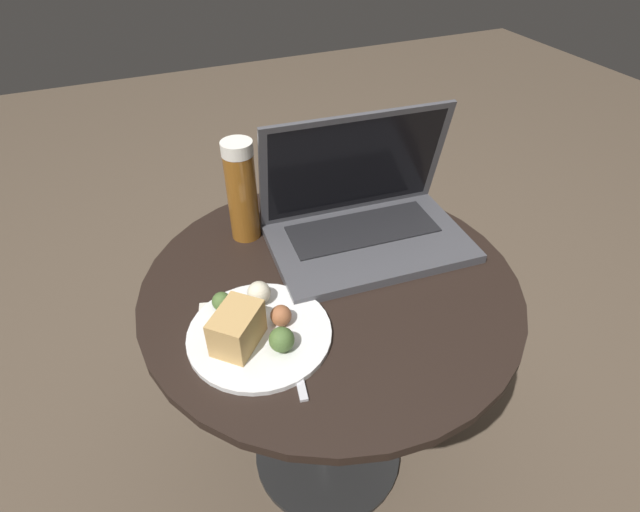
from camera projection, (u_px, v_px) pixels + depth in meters
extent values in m
plane|color=brown|center=(328.00, 452.00, 1.26)|extent=(6.00, 6.00, 0.00)
cylinder|color=black|center=(328.00, 451.00, 1.25)|extent=(0.36, 0.36, 0.01)
cylinder|color=black|center=(329.00, 382.00, 1.08)|extent=(0.07, 0.07, 0.54)
cylinder|color=black|center=(331.00, 285.00, 0.90)|extent=(0.68, 0.68, 0.02)
cube|color=silver|center=(252.00, 326.00, 0.81)|extent=(0.20, 0.17, 0.00)
cube|color=#47474C|center=(369.00, 243.00, 0.97)|extent=(0.39, 0.26, 0.02)
cube|color=black|center=(363.00, 229.00, 0.98)|extent=(0.30, 0.13, 0.00)
cube|color=#47474C|center=(354.00, 165.00, 0.96)|extent=(0.38, 0.08, 0.23)
cube|color=black|center=(355.00, 166.00, 0.95)|extent=(0.35, 0.07, 0.20)
cylinder|color=brown|center=(242.00, 197.00, 0.95)|extent=(0.06, 0.06, 0.18)
cylinder|color=white|center=(237.00, 148.00, 0.88)|extent=(0.06, 0.06, 0.02)
cylinder|color=white|center=(260.00, 334.00, 0.79)|extent=(0.23, 0.23, 0.01)
cube|color=tan|center=(237.00, 328.00, 0.75)|extent=(0.10, 0.10, 0.06)
sphere|color=#9E5B38|center=(281.00, 315.00, 0.79)|extent=(0.03, 0.03, 0.03)
sphere|color=#4C6B33|center=(222.00, 303.00, 0.81)|extent=(0.03, 0.03, 0.03)
sphere|color=#4C6B33|center=(282.00, 340.00, 0.75)|extent=(0.04, 0.04, 0.04)
sphere|color=beige|center=(259.00, 293.00, 0.83)|extent=(0.04, 0.04, 0.04)
cube|color=silver|center=(297.00, 369.00, 0.74)|extent=(0.03, 0.11, 0.00)
cube|color=silver|center=(288.00, 330.00, 0.80)|extent=(0.03, 0.05, 0.00)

